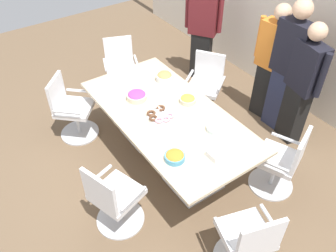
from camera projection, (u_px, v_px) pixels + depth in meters
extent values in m
cube|color=brown|center=(168.00, 157.00, 4.72)|extent=(10.00, 10.00, 0.01)
cube|color=white|center=(311.00, 14.00, 4.82)|extent=(8.00, 0.10, 2.80)
cube|color=#CCB793|center=(168.00, 115.00, 4.23)|extent=(2.40, 1.20, 0.04)
cube|color=silver|center=(146.00, 133.00, 5.05)|extent=(0.56, 0.56, 0.02)
cylinder|color=silver|center=(145.00, 114.00, 4.81)|extent=(0.09, 0.09, 0.69)
cube|color=silver|center=(193.00, 182.00, 4.37)|extent=(0.56, 0.56, 0.02)
cylinder|color=silver|center=(195.00, 163.00, 4.13)|extent=(0.09, 0.09, 0.69)
cylinder|color=silver|center=(242.00, 247.00, 3.47)|extent=(0.05, 0.05, 0.41)
cube|color=white|center=(245.00, 234.00, 3.32)|extent=(0.57, 0.57, 0.06)
cube|color=white|center=(261.00, 239.00, 3.01)|extent=(0.16, 0.43, 0.42)
cube|color=silver|center=(223.00, 234.00, 3.18)|extent=(0.36, 0.14, 0.02)
cube|color=silver|center=(271.00, 220.00, 3.30)|extent=(0.36, 0.14, 0.02)
cylinder|color=silver|center=(270.00, 183.00, 4.35)|extent=(0.71, 0.71, 0.02)
cylinder|color=silver|center=(274.00, 172.00, 4.21)|extent=(0.05, 0.05, 0.41)
cube|color=white|center=(278.00, 159.00, 4.06)|extent=(0.60, 0.60, 0.06)
cube|color=white|center=(301.00, 151.00, 3.81)|extent=(0.20, 0.42, 0.42)
cube|color=silver|center=(272.00, 165.00, 3.82)|extent=(0.35, 0.17, 0.02)
cube|color=silver|center=(287.00, 139.00, 4.13)|extent=(0.35, 0.17, 0.02)
cylinder|color=silver|center=(203.00, 110.00, 5.45)|extent=(0.75, 0.75, 0.02)
cylinder|color=silver|center=(203.00, 99.00, 5.30)|extent=(0.05, 0.05, 0.41)
cube|color=white|center=(205.00, 87.00, 5.15)|extent=(0.64, 0.64, 0.06)
cube|color=white|center=(210.00, 66.00, 5.14)|extent=(0.38, 0.28, 0.42)
cube|color=silver|center=(222.00, 83.00, 5.01)|extent=(0.23, 0.32, 0.02)
cube|color=silver|center=(189.00, 77.00, 5.14)|extent=(0.23, 0.32, 0.02)
cylinder|color=silver|center=(124.00, 93.00, 5.80)|extent=(0.70, 0.70, 0.02)
cylinder|color=silver|center=(123.00, 82.00, 5.66)|extent=(0.05, 0.05, 0.41)
cube|color=white|center=(121.00, 69.00, 5.51)|extent=(0.60, 0.60, 0.06)
cube|color=white|center=(118.00, 49.00, 5.50)|extent=(0.20, 0.42, 0.42)
cube|color=silver|center=(136.00, 61.00, 5.47)|extent=(0.35, 0.16, 0.02)
cube|color=silver|center=(105.00, 65.00, 5.38)|extent=(0.35, 0.16, 0.02)
cylinder|color=silver|center=(80.00, 132.00, 5.06)|extent=(0.76, 0.76, 0.02)
cylinder|color=silver|center=(78.00, 121.00, 4.92)|extent=(0.05, 0.05, 0.41)
cube|color=white|center=(75.00, 108.00, 4.77)|extent=(0.65, 0.65, 0.06)
cube|color=white|center=(56.00, 93.00, 4.63)|extent=(0.35, 0.33, 0.42)
cube|color=silver|center=(79.00, 91.00, 4.87)|extent=(0.27, 0.29, 0.02)
cube|color=silver|center=(67.00, 113.00, 4.51)|extent=(0.27, 0.29, 0.02)
cylinder|color=silver|center=(121.00, 219.00, 3.97)|extent=(0.68, 0.68, 0.02)
cylinder|color=silver|center=(119.00, 207.00, 3.83)|extent=(0.05, 0.05, 0.41)
cube|color=white|center=(117.00, 194.00, 3.67)|extent=(0.58, 0.58, 0.06)
cube|color=white|center=(99.00, 192.00, 3.39)|extent=(0.43, 0.17, 0.42)
cube|color=silver|center=(99.00, 176.00, 3.71)|extent=(0.14, 0.36, 0.02)
cube|color=silver|center=(134.00, 198.00, 3.48)|extent=(0.14, 0.36, 0.02)
cube|color=black|center=(201.00, 55.00, 5.95)|extent=(0.38, 0.34, 0.81)
cube|color=maroon|center=(204.00, 14.00, 5.47)|extent=(0.49, 0.43, 0.64)
cylinder|color=maroon|center=(220.00, 15.00, 5.38)|extent=(0.11, 0.11, 0.58)
cylinder|color=maroon|center=(188.00, 10.00, 5.53)|extent=(0.11, 0.11, 0.58)
cube|color=black|center=(266.00, 91.00, 5.16)|extent=(0.34, 0.23, 0.82)
cube|color=orange|center=(276.00, 46.00, 4.67)|extent=(0.46, 0.27, 0.65)
sphere|color=#DBAD89|center=(283.00, 12.00, 4.37)|extent=(0.22, 0.22, 0.22)
cylinder|color=orange|center=(293.00, 51.00, 4.50)|extent=(0.09, 0.09, 0.58)
cylinder|color=orange|center=(260.00, 37.00, 4.80)|extent=(0.09, 0.09, 0.58)
cube|color=#232842|center=(279.00, 99.00, 4.94)|extent=(0.32, 0.21, 0.90)
cube|color=black|center=(293.00, 48.00, 4.41)|extent=(0.44, 0.23, 0.71)
sphere|color=#DBAD89|center=(303.00, 9.00, 4.07)|extent=(0.24, 0.24, 0.24)
cylinder|color=black|center=(311.00, 54.00, 4.22)|extent=(0.08, 0.08, 0.64)
cylinder|color=black|center=(277.00, 37.00, 4.54)|extent=(0.08, 0.08, 0.64)
cube|color=black|center=(293.00, 113.00, 4.76)|extent=(0.36, 0.27, 0.82)
cube|color=black|center=(307.00, 67.00, 4.28)|extent=(0.48, 0.31, 0.65)
sphere|color=#DBAD89|center=(318.00, 32.00, 3.97)|extent=(0.22, 0.22, 0.22)
cylinder|color=black|center=(323.00, 76.00, 4.07)|extent=(0.10, 0.10, 0.58)
cylinder|color=black|center=(294.00, 54.00, 4.44)|extent=(0.10, 0.10, 0.58)
cylinder|color=beige|center=(137.00, 97.00, 4.42)|extent=(0.26, 0.26, 0.07)
ellipsoid|color=#9E3D8E|center=(137.00, 94.00, 4.40)|extent=(0.23, 0.23, 0.06)
cylinder|color=white|center=(165.00, 78.00, 4.74)|extent=(0.23, 0.23, 0.08)
ellipsoid|color=tan|center=(164.00, 75.00, 4.71)|extent=(0.20, 0.20, 0.07)
cylinder|color=#4C9EC6|center=(175.00, 157.00, 3.63)|extent=(0.22, 0.22, 0.06)
ellipsoid|color=orange|center=(175.00, 155.00, 3.61)|extent=(0.19, 0.19, 0.06)
cylinder|color=beige|center=(188.00, 100.00, 4.38)|extent=(0.20, 0.20, 0.06)
ellipsoid|color=yellow|center=(188.00, 98.00, 4.36)|extent=(0.18, 0.18, 0.05)
cylinder|color=white|center=(161.00, 115.00, 4.19)|extent=(0.32, 0.32, 0.01)
torus|color=pink|center=(166.00, 119.00, 4.10)|extent=(0.11, 0.11, 0.03)
torus|color=pink|center=(170.00, 116.00, 4.15)|extent=(0.11, 0.11, 0.03)
torus|color=white|center=(169.00, 111.00, 4.21)|extent=(0.11, 0.11, 0.03)
torus|color=brown|center=(161.00, 108.00, 4.26)|extent=(0.11, 0.11, 0.03)
torus|color=white|center=(156.00, 109.00, 4.25)|extent=(0.11, 0.11, 0.03)
torus|color=brown|center=(151.00, 113.00, 4.18)|extent=(0.11, 0.11, 0.03)
torus|color=brown|center=(154.00, 118.00, 4.11)|extent=(0.11, 0.11, 0.03)
torus|color=pink|center=(159.00, 120.00, 4.09)|extent=(0.11, 0.11, 0.03)
cylinder|color=white|center=(216.00, 130.00, 4.00)|extent=(0.22, 0.22, 0.01)
cylinder|color=silver|center=(216.00, 129.00, 3.99)|extent=(0.22, 0.22, 0.01)
cylinder|color=white|center=(216.00, 129.00, 3.99)|extent=(0.22, 0.22, 0.01)
cylinder|color=silver|center=(216.00, 128.00, 3.99)|extent=(0.22, 0.22, 0.01)
cylinder|color=white|center=(216.00, 128.00, 3.98)|extent=(0.22, 0.22, 0.01)
cylinder|color=silver|center=(216.00, 128.00, 3.98)|extent=(0.22, 0.22, 0.01)
cylinder|color=white|center=(216.00, 127.00, 3.97)|extent=(0.22, 0.22, 0.01)
cylinder|color=silver|center=(216.00, 127.00, 3.97)|extent=(0.22, 0.22, 0.01)
cylinder|color=white|center=(216.00, 126.00, 3.97)|extent=(0.22, 0.22, 0.01)
cube|color=white|center=(216.00, 155.00, 3.65)|extent=(0.15, 0.15, 0.07)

